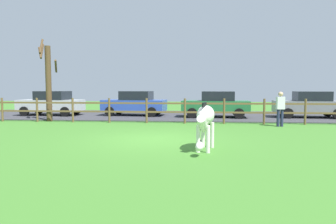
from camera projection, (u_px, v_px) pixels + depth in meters
The scene contains 11 objects.
ground_plane at pixel (154, 139), 11.01m from camera, with size 60.00×60.00×0.00m, color #3D7528.
parking_asphalt at pixel (174, 115), 20.24m from camera, with size 28.00×7.40×0.05m, color #38383D.
paddock_fence at pixel (166, 109), 15.93m from camera, with size 21.92×0.11×1.28m.
bare_tree at pixel (48, 81), 16.77m from camera, with size 1.18×1.16×4.48m.
zebra at pixel (205, 119), 8.95m from camera, with size 0.71×1.92×1.41m.
crow_on_grass at pixel (202, 141), 9.82m from camera, with size 0.22×0.10×0.20m.
parked_car_green at pixel (216, 104), 18.71m from camera, with size 4.07×2.03×1.56m.
parked_car_silver at pixel (52, 103), 20.08m from camera, with size 4.05×1.98×1.56m.
parked_car_blue at pixel (135, 103), 19.89m from camera, with size 4.13×2.15×1.56m.
parked_car_grey at pixel (309, 104), 18.47m from camera, with size 4.10×2.09×1.56m.
visitor_near_fence at pixel (280, 107), 14.54m from camera, with size 0.39×0.27×1.64m.
Camera 1 is at (1.55, -10.80, 1.83)m, focal length 33.11 mm.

